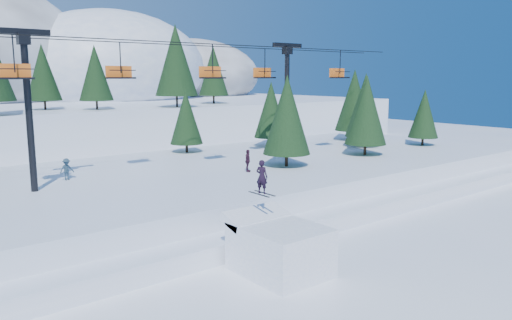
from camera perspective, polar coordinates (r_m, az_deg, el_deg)
ground at (r=25.49m, az=8.98°, el=-13.36°), size 160.00×160.00×0.00m
mid_shelf at (r=38.93m, az=-10.93°, el=-3.42°), size 70.00×22.00×2.50m
berm at (r=30.89m, az=-2.11°, el=-8.02°), size 70.00×6.00×1.10m
jump_kicker at (r=25.65m, az=2.59°, el=-9.86°), size 3.64×4.97×5.61m
chairlift at (r=38.83m, az=-9.07°, el=8.62°), size 46.00×3.21×10.28m
conifer_stand at (r=39.42m, az=-10.82°, el=4.84°), size 64.00×17.00×8.75m
distant_skiers at (r=37.99m, az=-12.02°, el=-0.60°), size 35.41×9.22×1.75m
banner_near at (r=34.34m, az=11.36°, el=-6.41°), size 2.81×0.58×0.90m
banner_far at (r=35.34m, az=12.53°, el=-6.00°), size 2.83×0.44×0.90m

